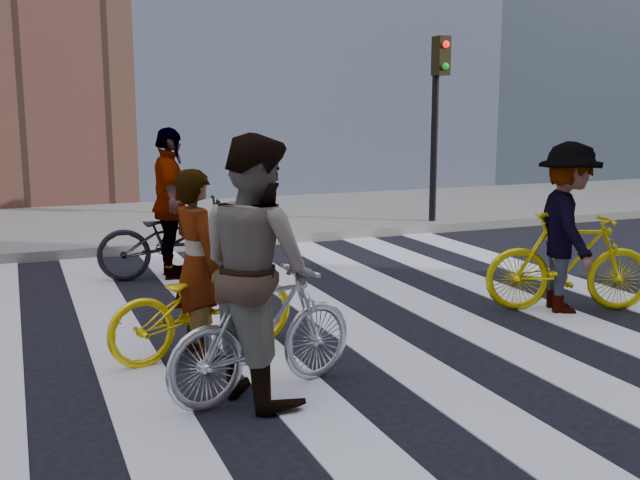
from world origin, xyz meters
TOP-DOWN VIEW (x-y plane):
  - ground at (0.00, 0.00)m, footprint 100.00×100.00m
  - sidewalk_far at (0.00, 7.50)m, footprint 100.00×5.00m
  - zebra_crosswalk at (0.00, 0.00)m, footprint 8.25×10.00m
  - traffic_signal at (4.40, 5.32)m, footprint 0.22×0.42m
  - bike_yellow_left at (-0.98, 0.23)m, footprint 1.86×1.01m
  - bike_silver_mid at (-0.78, -0.87)m, footprint 1.72×0.93m
  - bike_yellow_right at (2.96, 0.17)m, footprint 1.82×1.13m
  - bike_dark_rear at (-0.60, 3.30)m, footprint 2.00×0.88m
  - rider_left at (-1.03, 0.23)m, footprint 0.52×0.67m
  - rider_mid at (-0.83, -0.87)m, footprint 0.99×1.14m
  - rider_right at (2.91, 0.17)m, footprint 1.06×1.33m
  - rider_rear at (-0.65, 3.30)m, footprint 0.58×1.16m

SIDE VIEW (x-z plane):
  - ground at x=0.00m, z-range 0.00..0.00m
  - zebra_crosswalk at x=0.00m, z-range 0.00..0.01m
  - sidewalk_far at x=0.00m, z-range 0.00..0.15m
  - bike_yellow_left at x=-0.98m, z-range 0.00..0.93m
  - bike_silver_mid at x=-0.78m, z-range 0.00..0.99m
  - bike_dark_rear at x=-0.60m, z-range 0.00..1.02m
  - bike_yellow_right at x=2.96m, z-range 0.00..1.06m
  - rider_left at x=-1.03m, z-range 0.00..1.64m
  - rider_right at x=2.91m, z-range 0.00..1.80m
  - rider_rear at x=-0.65m, z-range 0.00..1.91m
  - rider_mid at x=-0.83m, z-range 0.00..1.97m
  - traffic_signal at x=4.40m, z-range 0.62..3.94m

